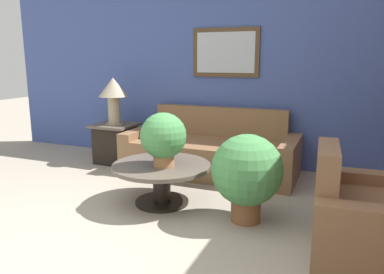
{
  "coord_description": "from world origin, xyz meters",
  "views": [
    {
      "loc": [
        1.67,
        -1.9,
        1.5
      ],
      "look_at": [
        0.03,
        2.13,
        0.58
      ],
      "focal_mm": 35.0,
      "sensor_mm": 36.0,
      "label": 1
    }
  ],
  "objects": [
    {
      "name": "table_lamp",
      "position": [
        -1.37,
        2.61,
        1.03
      ],
      "size": [
        0.42,
        0.42,
        0.67
      ],
      "color": "tan",
      "rests_on": "side_table"
    },
    {
      "name": "couch_main",
      "position": [
        0.08,
        2.68,
        0.27
      ],
      "size": [
        2.25,
        0.98,
        0.83
      ],
      "color": "brown",
      "rests_on": "ground_plane"
    },
    {
      "name": "side_table",
      "position": [
        -1.37,
        2.61,
        0.29
      ],
      "size": [
        0.57,
        0.57,
        0.57
      ],
      "color": "black",
      "rests_on": "ground_plane"
    },
    {
      "name": "coffee_table",
      "position": [
        -0.03,
        1.43,
        0.31
      ],
      "size": [
        1.02,
        1.02,
        0.43
      ],
      "color": "black",
      "rests_on": "ground_plane"
    },
    {
      "name": "potted_plant_on_table",
      "position": [
        0.03,
        1.38,
        0.73
      ],
      "size": [
        0.47,
        0.47,
        0.55
      ],
      "color": "#9E6B42",
      "rests_on": "coffee_table"
    },
    {
      "name": "armchair",
      "position": [
        1.92,
        1.14,
        0.27
      ],
      "size": [
        0.93,
        1.09,
        0.83
      ],
      "rotation": [
        0.0,
        0.0,
        1.63
      ],
      "color": "brown",
      "rests_on": "ground_plane"
    },
    {
      "name": "ground_plane",
      "position": [
        0.0,
        0.0,
        0.0
      ],
      "size": [
        20.0,
        20.0,
        0.0
      ],
      "primitive_type": "plane",
      "color": "gray"
    },
    {
      "name": "potted_plant_floor",
      "position": [
        0.9,
        1.33,
        0.47
      ],
      "size": [
        0.66,
        0.66,
        0.83
      ],
      "color": "brown",
      "rests_on": "ground_plane"
    },
    {
      "name": "wall_back",
      "position": [
        0.0,
        3.23,
        1.31
      ],
      "size": [
        7.17,
        0.09,
        2.6
      ],
      "color": "#42569E",
      "rests_on": "ground_plane"
    }
  ]
}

